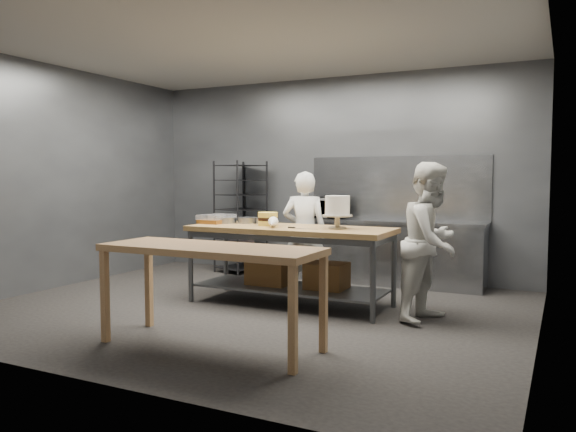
{
  "coord_description": "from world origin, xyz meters",
  "views": [
    {
      "loc": [
        3.19,
        -5.46,
        1.5
      ],
      "look_at": [
        0.3,
        0.35,
        1.05
      ],
      "focal_mm": 35.0,
      "sensor_mm": 36.0,
      "label": 1
    }
  ],
  "objects_px": {
    "chef_behind": "(305,233)",
    "microwave": "(325,208)",
    "frosted_cake_stand": "(337,208)",
    "chef_right": "(432,242)",
    "work_table": "(291,256)",
    "near_counter": "(210,256)",
    "layer_cake": "(268,219)",
    "speed_rack": "(241,218)"
  },
  "relations": [
    {
      "from": "chef_behind",
      "to": "frosted_cake_stand",
      "type": "distance_m",
      "value": 1.01
    },
    {
      "from": "chef_behind",
      "to": "microwave",
      "type": "height_order",
      "value": "chef_behind"
    },
    {
      "from": "chef_right",
      "to": "frosted_cake_stand",
      "type": "height_order",
      "value": "chef_right"
    },
    {
      "from": "near_counter",
      "to": "chef_behind",
      "type": "xyz_separation_m",
      "value": [
        -0.21,
        2.44,
        -0.03
      ]
    },
    {
      "from": "microwave",
      "to": "layer_cake",
      "type": "xyz_separation_m",
      "value": [
        -0.01,
        -1.75,
        -0.05
      ]
    },
    {
      "from": "work_table",
      "to": "chef_behind",
      "type": "xyz_separation_m",
      "value": [
        -0.11,
        0.62,
        0.21
      ]
    },
    {
      "from": "microwave",
      "to": "layer_cake",
      "type": "bearing_deg",
      "value": -90.23
    },
    {
      "from": "work_table",
      "to": "microwave",
      "type": "height_order",
      "value": "microwave"
    },
    {
      "from": "near_counter",
      "to": "chef_right",
      "type": "bearing_deg",
      "value": 49.41
    },
    {
      "from": "work_table",
      "to": "chef_behind",
      "type": "bearing_deg",
      "value": 100.45
    },
    {
      "from": "near_counter",
      "to": "microwave",
      "type": "height_order",
      "value": "microwave"
    },
    {
      "from": "chef_right",
      "to": "layer_cake",
      "type": "bearing_deg",
      "value": 104.61
    },
    {
      "from": "near_counter",
      "to": "chef_behind",
      "type": "height_order",
      "value": "chef_behind"
    },
    {
      "from": "near_counter",
      "to": "speed_rack",
      "type": "height_order",
      "value": "speed_rack"
    },
    {
      "from": "chef_behind",
      "to": "near_counter",
      "type": "bearing_deg",
      "value": 81.54
    },
    {
      "from": "speed_rack",
      "to": "frosted_cake_stand",
      "type": "relative_size",
      "value": 4.69
    },
    {
      "from": "microwave",
      "to": "frosted_cake_stand",
      "type": "xyz_separation_m",
      "value": [
        0.89,
        -1.77,
        0.11
      ]
    },
    {
      "from": "near_counter",
      "to": "chef_behind",
      "type": "distance_m",
      "value": 2.45
    },
    {
      "from": "near_counter",
      "to": "microwave",
      "type": "xyz_separation_m",
      "value": [
        -0.41,
        3.57,
        0.24
      ]
    },
    {
      "from": "near_counter",
      "to": "frosted_cake_stand",
      "type": "height_order",
      "value": "frosted_cake_stand"
    },
    {
      "from": "speed_rack",
      "to": "chef_right",
      "type": "distance_m",
      "value": 3.75
    },
    {
      "from": "speed_rack",
      "to": "frosted_cake_stand",
      "type": "bearing_deg",
      "value": -36.37
    },
    {
      "from": "chef_right",
      "to": "chef_behind",
      "type": "bearing_deg",
      "value": 85.35
    },
    {
      "from": "frosted_cake_stand",
      "to": "layer_cake",
      "type": "distance_m",
      "value": 0.91
    },
    {
      "from": "work_table",
      "to": "microwave",
      "type": "xyz_separation_m",
      "value": [
        -0.31,
        1.76,
        0.48
      ]
    },
    {
      "from": "chef_right",
      "to": "microwave",
      "type": "relative_size",
      "value": 3.06
    },
    {
      "from": "microwave",
      "to": "layer_cake",
      "type": "distance_m",
      "value": 1.75
    },
    {
      "from": "speed_rack",
      "to": "chef_behind",
      "type": "distance_m",
      "value": 1.91
    },
    {
      "from": "frosted_cake_stand",
      "to": "speed_rack",
      "type": "bearing_deg",
      "value": 143.63
    },
    {
      "from": "near_counter",
      "to": "chef_right",
      "type": "xyz_separation_m",
      "value": [
        1.54,
        1.8,
        0.01
      ]
    },
    {
      "from": "microwave",
      "to": "chef_behind",
      "type": "bearing_deg",
      "value": -80.17
    },
    {
      "from": "layer_cake",
      "to": "chef_right",
      "type": "bearing_deg",
      "value": -0.78
    },
    {
      "from": "work_table",
      "to": "near_counter",
      "type": "xyz_separation_m",
      "value": [
        0.1,
        -1.82,
        0.24
      ]
    },
    {
      "from": "speed_rack",
      "to": "frosted_cake_stand",
      "type": "height_order",
      "value": "speed_rack"
    },
    {
      "from": "chef_right",
      "to": "layer_cake",
      "type": "xyz_separation_m",
      "value": [
        -1.95,
        0.03,
        0.17
      ]
    },
    {
      "from": "speed_rack",
      "to": "chef_right",
      "type": "bearing_deg",
      "value": -26.85
    },
    {
      "from": "chef_right",
      "to": "layer_cake",
      "type": "height_order",
      "value": "chef_right"
    },
    {
      "from": "microwave",
      "to": "layer_cake",
      "type": "height_order",
      "value": "microwave"
    },
    {
      "from": "chef_behind",
      "to": "chef_right",
      "type": "height_order",
      "value": "chef_right"
    },
    {
      "from": "chef_right",
      "to": "near_counter",
      "type": "bearing_deg",
      "value": 154.8
    },
    {
      "from": "near_counter",
      "to": "frosted_cake_stand",
      "type": "xyz_separation_m",
      "value": [
        0.48,
        1.81,
        0.35
      ]
    },
    {
      "from": "work_table",
      "to": "frosted_cake_stand",
      "type": "height_order",
      "value": "frosted_cake_stand"
    }
  ]
}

